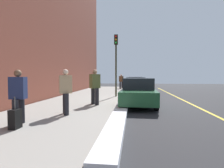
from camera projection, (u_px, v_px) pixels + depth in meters
ground_plane at (136, 103)px, 11.06m from camera, size 56.00×56.00×0.00m
sidewalk at (83, 101)px, 11.44m from camera, size 28.00×4.60×0.15m
lane_stripe_centre at (191, 104)px, 10.70m from camera, size 28.00×0.14×0.01m
snow_bank_curb at (119, 115)px, 7.09m from camera, size 8.38×0.56×0.22m
parked_car_black at (136, 83)px, 22.43m from camera, size 4.34×1.96×1.51m
parked_car_charcoal at (136, 86)px, 16.17m from camera, size 4.17×1.92×1.51m
parked_car_green at (138, 92)px, 10.22m from camera, size 4.75×1.99×1.51m
pedestrian_olive_coat at (95, 86)px, 9.41m from camera, size 0.56×0.57×1.82m
pedestrian_navy_coat at (18, 95)px, 5.54m from camera, size 0.55×0.48×1.68m
pedestrian_brown_coat at (121, 81)px, 21.62m from camera, size 0.50×0.54×1.69m
pedestrian_tan_coat at (66, 90)px, 7.02m from camera, size 0.53×0.55×1.74m
traffic_light_pole at (116, 55)px, 13.15m from camera, size 0.35×0.26×4.45m
rolling_suitcase at (15, 119)px, 5.12m from camera, size 0.34×0.22×0.91m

